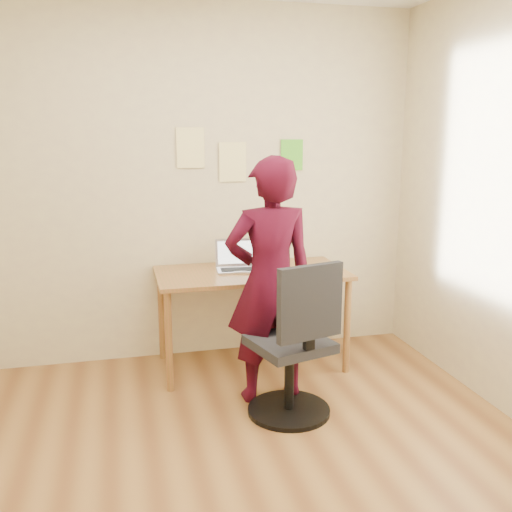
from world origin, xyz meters
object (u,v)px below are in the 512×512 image
object	(u,v)px
phone	(277,275)
office_chair	(295,352)
desk	(251,282)
person	(270,281)
laptop	(236,263)

from	to	relation	value
phone	office_chair	size ratio (longest dim) A/B	0.12
desk	phone	bearing A→B (deg)	-53.27
desk	person	bearing A→B (deg)	-91.13
office_chair	desk	bearing A→B (deg)	79.21
desk	phone	size ratio (longest dim) A/B	12.02
laptop	person	xyz separation A→B (m)	(0.09, -0.64, 0.02)
laptop	office_chair	world-z (taller)	office_chair
laptop	phone	size ratio (longest dim) A/B	2.77
laptop	phone	xyz separation A→B (m)	(0.24, -0.27, -0.04)
phone	office_chair	world-z (taller)	office_chair
desk	office_chair	distance (m)	0.89
person	phone	bearing A→B (deg)	-112.63
laptop	desk	bearing A→B (deg)	-34.45
phone	person	bearing A→B (deg)	-119.58
phone	person	world-z (taller)	person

